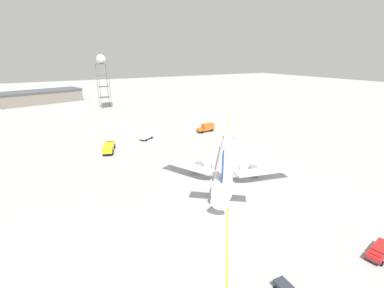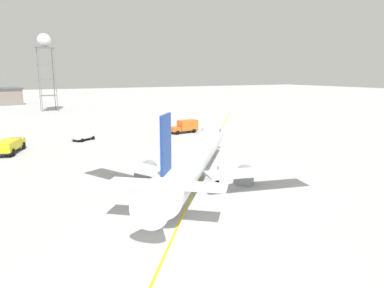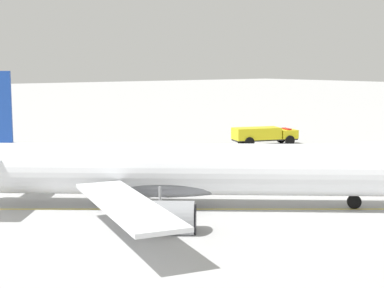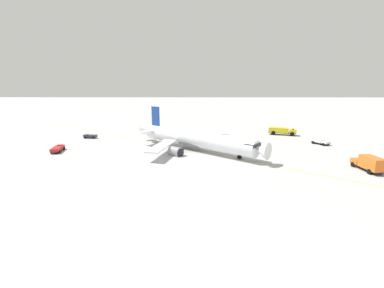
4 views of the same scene
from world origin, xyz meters
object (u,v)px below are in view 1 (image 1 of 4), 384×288
pushback_tug_truck (146,137)px  airliner_main (226,162)px  ops_pickup_truck (380,251)px  radar_tower (101,63)px  catering_truck_truck (206,127)px  fire_tender_truck (109,147)px

pushback_tug_truck → airliner_main: bearing=-111.5°
pushback_tug_truck → ops_pickup_truck: 72.87m
ops_pickup_truck → radar_tower: size_ratio=0.21×
pushback_tug_truck → catering_truck_truck: bearing=-36.8°
fire_tender_truck → ops_pickup_truck: bearing=-140.2°
airliner_main → ops_pickup_truck: size_ratio=5.72×
catering_truck_truck → ops_pickup_truck: bearing=73.1°
fire_tender_truck → ops_pickup_truck: fire_tender_truck is taller
catering_truck_truck → pushback_tug_truck: 24.30m
pushback_tug_truck → radar_tower: 72.98m
radar_tower → ops_pickup_truck: bearing=-176.9°
airliner_main → fire_tender_truck: airliner_main is taller
catering_truck_truck → fire_tender_truck: catering_truck_truck is taller
radar_tower → catering_truck_truck: bearing=-162.4°
catering_truck_truck → fire_tender_truck: bearing=2.0°
catering_truck_truck → fire_tender_truck: 38.97m
catering_truck_truck → radar_tower: (70.79, 22.49, 22.56)m
catering_truck_truck → radar_tower: bearing=-77.4°
airliner_main → ops_pickup_truck: airliner_main is taller
fire_tender_truck → pushback_tug_truck: bearing=-46.0°
catering_truck_truck → pushback_tug_truck: bearing=-9.0°
airliner_main → catering_truck_truck: size_ratio=4.72×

